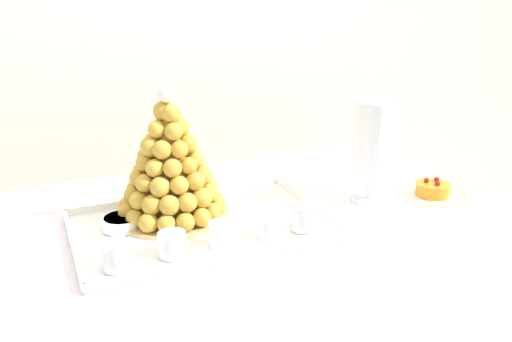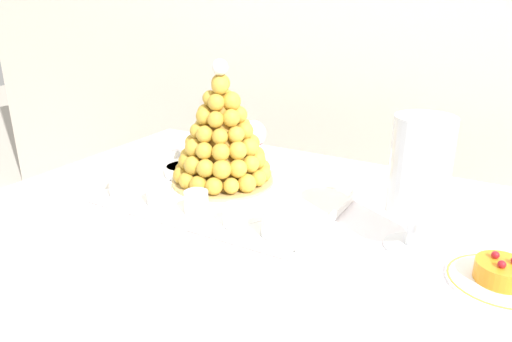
{
  "view_description": "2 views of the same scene",
  "coord_description": "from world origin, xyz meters",
  "px_view_note": "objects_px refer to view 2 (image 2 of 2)",
  "views": [
    {
      "loc": [
        -0.46,
        -1.04,
        1.28
      ],
      "look_at": [
        0.01,
        0.03,
        0.86
      ],
      "focal_mm": 37.32,
      "sensor_mm": 36.0,
      "label": 1
    },
    {
      "loc": [
        0.49,
        -0.85,
        1.21
      ],
      "look_at": [
        0.03,
        -0.05,
        0.87
      ],
      "focal_mm": 33.32,
      "sensor_mm": 36.0,
      "label": 2
    }
  ],
  "objects_px": {
    "croquembouche": "(222,137)",
    "wine_glass": "(253,136)",
    "dessert_cup_right": "(276,222)",
    "fruit_tart_plate": "(501,276)",
    "dessert_cup_mid_right": "(235,216)",
    "serving_tray": "(222,196)",
    "creme_brulee_ramekin": "(182,170)",
    "dessert_cup_centre": "(196,203)",
    "dessert_cup_mid_left": "(160,194)",
    "dessert_cup_left": "(122,186)",
    "macaron_goblet": "(420,170)"
  },
  "relations": [
    {
      "from": "dessert_cup_mid_right",
      "to": "dessert_cup_right",
      "type": "distance_m",
      "value": 0.1
    },
    {
      "from": "macaron_goblet",
      "to": "croquembouche",
      "type": "bearing_deg",
      "value": 169.98
    },
    {
      "from": "croquembouche",
      "to": "dessert_cup_centre",
      "type": "bearing_deg",
      "value": -73.9
    },
    {
      "from": "dessert_cup_left",
      "to": "dessert_cup_mid_left",
      "type": "relative_size",
      "value": 1.01
    },
    {
      "from": "dessert_cup_mid_left",
      "to": "dessert_cup_right",
      "type": "distance_m",
      "value": 0.31
    },
    {
      "from": "wine_glass",
      "to": "dessert_cup_centre",
      "type": "bearing_deg",
      "value": -86.19
    },
    {
      "from": "dessert_cup_centre",
      "to": "serving_tray",
      "type": "bearing_deg",
      "value": 93.8
    },
    {
      "from": "wine_glass",
      "to": "dessert_cup_mid_right",
      "type": "bearing_deg",
      "value": -66.58
    },
    {
      "from": "croquembouche",
      "to": "macaron_goblet",
      "type": "bearing_deg",
      "value": -10.02
    },
    {
      "from": "dessert_cup_mid_right",
      "to": "wine_glass",
      "type": "relative_size",
      "value": 0.33
    },
    {
      "from": "creme_brulee_ramekin",
      "to": "macaron_goblet",
      "type": "xyz_separation_m",
      "value": [
        0.63,
        -0.07,
        0.14
      ]
    },
    {
      "from": "croquembouche",
      "to": "wine_glass",
      "type": "relative_size",
      "value": 2.02
    },
    {
      "from": "dessert_cup_mid_left",
      "to": "fruit_tart_plate",
      "type": "distance_m",
      "value": 0.73
    },
    {
      "from": "dessert_cup_right",
      "to": "fruit_tart_plate",
      "type": "height_order",
      "value": "dessert_cup_right"
    },
    {
      "from": "dessert_cup_mid_right",
      "to": "macaron_goblet",
      "type": "relative_size",
      "value": 0.2
    },
    {
      "from": "croquembouche",
      "to": "dessert_cup_left",
      "type": "distance_m",
      "value": 0.28
    },
    {
      "from": "serving_tray",
      "to": "dessert_cup_mid_left",
      "type": "relative_size",
      "value": 9.8
    },
    {
      "from": "dessert_cup_mid_left",
      "to": "macaron_goblet",
      "type": "height_order",
      "value": "macaron_goblet"
    },
    {
      "from": "dessert_cup_centre",
      "to": "creme_brulee_ramekin",
      "type": "xyz_separation_m",
      "value": [
        -0.18,
        0.17,
        -0.01
      ]
    },
    {
      "from": "croquembouche",
      "to": "wine_glass",
      "type": "xyz_separation_m",
      "value": [
        0.04,
        0.09,
        -0.01
      ]
    },
    {
      "from": "creme_brulee_ramekin",
      "to": "fruit_tart_plate",
      "type": "distance_m",
      "value": 0.81
    },
    {
      "from": "serving_tray",
      "to": "creme_brulee_ramekin",
      "type": "relative_size",
      "value": 6.44
    },
    {
      "from": "croquembouche",
      "to": "dessert_cup_mid_left",
      "type": "height_order",
      "value": "croquembouche"
    },
    {
      "from": "macaron_goblet",
      "to": "creme_brulee_ramekin",
      "type": "bearing_deg",
      "value": 173.41
    },
    {
      "from": "dessert_cup_centre",
      "to": "wine_glass",
      "type": "bearing_deg",
      "value": 93.81
    },
    {
      "from": "fruit_tart_plate",
      "to": "dessert_cup_right",
      "type": "bearing_deg",
      "value": -173.31
    },
    {
      "from": "dessert_cup_centre",
      "to": "dessert_cup_right",
      "type": "xyz_separation_m",
      "value": [
        0.2,
        0.0,
        0.0
      ]
    },
    {
      "from": "dessert_cup_mid_left",
      "to": "dessert_cup_centre",
      "type": "relative_size",
      "value": 1.09
    },
    {
      "from": "croquembouche",
      "to": "serving_tray",
      "type": "bearing_deg",
      "value": -57.95
    },
    {
      "from": "dessert_cup_mid_left",
      "to": "dessert_cup_left",
      "type": "bearing_deg",
      "value": -175.39
    },
    {
      "from": "dessert_cup_centre",
      "to": "fruit_tart_plate",
      "type": "bearing_deg",
      "value": 4.54
    },
    {
      "from": "creme_brulee_ramekin",
      "to": "wine_glass",
      "type": "xyz_separation_m",
      "value": [
        0.16,
        0.11,
        0.09
      ]
    },
    {
      "from": "dessert_cup_left",
      "to": "creme_brulee_ramekin",
      "type": "distance_m",
      "value": 0.19
    },
    {
      "from": "dessert_cup_left",
      "to": "dessert_cup_right",
      "type": "distance_m",
      "value": 0.42
    },
    {
      "from": "croquembouche",
      "to": "creme_brulee_ramekin",
      "type": "height_order",
      "value": "croquembouche"
    },
    {
      "from": "dessert_cup_mid_left",
      "to": "macaron_goblet",
      "type": "xyz_separation_m",
      "value": [
        0.56,
        0.1,
        0.13
      ]
    },
    {
      "from": "croquembouche",
      "to": "macaron_goblet",
      "type": "distance_m",
      "value": 0.52
    },
    {
      "from": "croquembouche",
      "to": "fruit_tart_plate",
      "type": "distance_m",
      "value": 0.7
    },
    {
      "from": "dessert_cup_centre",
      "to": "macaron_goblet",
      "type": "xyz_separation_m",
      "value": [
        0.45,
        0.1,
        0.13
      ]
    },
    {
      "from": "serving_tray",
      "to": "macaron_goblet",
      "type": "bearing_deg",
      "value": -1.8
    },
    {
      "from": "dessert_cup_mid_right",
      "to": "macaron_goblet",
      "type": "height_order",
      "value": "macaron_goblet"
    },
    {
      "from": "dessert_cup_left",
      "to": "dessert_cup_mid_left",
      "type": "distance_m",
      "value": 0.11
    },
    {
      "from": "creme_brulee_ramekin",
      "to": "fruit_tart_plate",
      "type": "relative_size",
      "value": 0.5
    },
    {
      "from": "dessert_cup_mid_left",
      "to": "fruit_tart_plate",
      "type": "bearing_deg",
      "value": 3.88
    },
    {
      "from": "dessert_cup_mid_left",
      "to": "dessert_cup_mid_right",
      "type": "relative_size",
      "value": 1.13
    },
    {
      "from": "dessert_cup_right",
      "to": "fruit_tart_plate",
      "type": "relative_size",
      "value": 0.34
    },
    {
      "from": "dessert_cup_right",
      "to": "wine_glass",
      "type": "height_order",
      "value": "wine_glass"
    },
    {
      "from": "serving_tray",
      "to": "dessert_cup_mid_right",
      "type": "xyz_separation_m",
      "value": [
        0.11,
        -0.12,
        0.02
      ]
    },
    {
      "from": "dessert_cup_right",
      "to": "macaron_goblet",
      "type": "distance_m",
      "value": 0.3
    },
    {
      "from": "dessert_cup_left",
      "to": "dessert_cup_right",
      "type": "xyz_separation_m",
      "value": [
        0.42,
        0.01,
        0.0
      ]
    }
  ]
}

